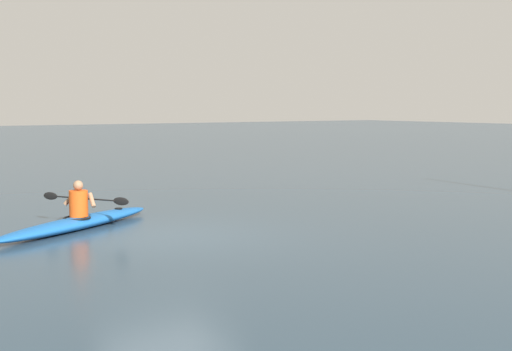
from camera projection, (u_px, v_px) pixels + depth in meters
The scene contains 3 objects.
ground_plane at pixel (166, 236), 13.85m from camera, with size 160.00×160.00×0.00m, color #283D4C.
kayak at pixel (78, 223), 14.67m from camera, with size 4.40×2.90×0.27m.
kayaker at pixel (79, 201), 14.68m from camera, with size 1.20×2.05×0.78m.
Camera 1 is at (6.08, 12.36, 2.63)m, focal length 48.31 mm.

